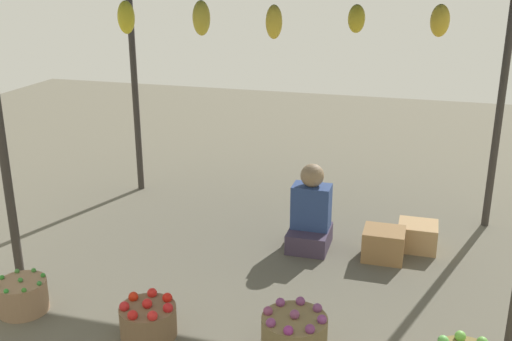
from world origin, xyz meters
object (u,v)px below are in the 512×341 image
(basket_green_chilies, at_px, (23,296))
(wooden_crate_stacked_rear, at_px, (383,244))
(basket_purple_onions, at_px, (294,334))
(vendor_person, at_px, (311,216))
(wooden_crate_near_vendor, at_px, (417,236))
(basket_red_tomatoes, at_px, (148,320))

(basket_green_chilies, bearing_deg, wooden_crate_stacked_rear, 32.68)
(basket_green_chilies, height_order, basket_purple_onions, basket_purple_onions)
(basket_purple_onions, relative_size, wooden_crate_stacked_rear, 1.24)
(vendor_person, relative_size, basket_purple_onions, 1.79)
(vendor_person, distance_m, wooden_crate_near_vendor, 0.98)
(vendor_person, distance_m, basket_red_tomatoes, 1.88)
(basket_green_chilies, relative_size, wooden_crate_stacked_rear, 1.03)
(vendor_person, bearing_deg, wooden_crate_stacked_rear, -5.54)
(basket_purple_onions, bearing_deg, basket_red_tomatoes, -175.54)
(basket_green_chilies, height_order, wooden_crate_near_vendor, basket_green_chilies)
(basket_green_chilies, distance_m, basket_red_tomatoes, 1.03)
(vendor_person, xyz_separation_m, wooden_crate_near_vendor, (0.94, 0.22, -0.18))
(wooden_crate_stacked_rear, bearing_deg, basket_red_tomatoes, -131.93)
(basket_purple_onions, bearing_deg, wooden_crate_stacked_rear, 73.82)
(basket_green_chilies, xyz_separation_m, wooden_crate_stacked_rear, (2.49, 1.60, 0.01))
(basket_green_chilies, bearing_deg, vendor_person, 42.28)
(basket_green_chilies, bearing_deg, wooden_crate_near_vendor, 34.22)
(vendor_person, xyz_separation_m, basket_red_tomatoes, (-0.80, -1.69, -0.18))
(basket_purple_onions, bearing_deg, vendor_person, 97.54)
(basket_red_tomatoes, bearing_deg, vendor_person, 64.72)
(basket_red_tomatoes, bearing_deg, basket_green_chilies, 178.39)
(basket_red_tomatoes, bearing_deg, wooden_crate_stacked_rear, 48.07)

